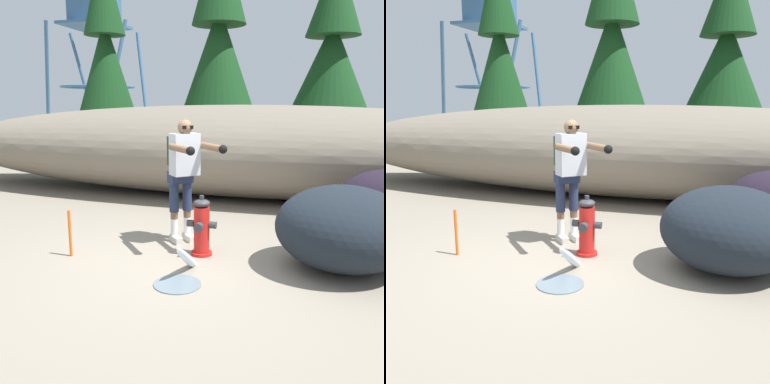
# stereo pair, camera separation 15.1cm
# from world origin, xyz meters

# --- Properties ---
(ground_plane) EXTENTS (56.00, 56.00, 0.04)m
(ground_plane) POSITION_xyz_m (0.00, 0.00, -0.02)
(ground_plane) COLOR gray
(dirt_embankment) EXTENTS (14.67, 3.20, 1.88)m
(dirt_embankment) POSITION_xyz_m (0.00, 4.10, 0.94)
(dirt_embankment) COLOR #756B5B
(dirt_embankment) RESTS_ON ground_plane
(fire_hydrant) EXTENTS (0.38, 0.33, 0.78)m
(fire_hydrant) POSITION_xyz_m (0.19, 0.31, 0.36)
(fire_hydrant) COLOR red
(fire_hydrant) RESTS_ON ground_plane
(hydrant_water_jet) EXTENTS (0.52, 1.11, 0.63)m
(hydrant_water_jet) POSITION_xyz_m (0.19, -0.35, 0.10)
(hydrant_water_jet) COLOR silver
(hydrant_water_jet) RESTS_ON ground_plane
(utility_worker) EXTENTS (0.94, 0.98, 1.70)m
(utility_worker) POSITION_xyz_m (-0.17, 0.71, 1.08)
(utility_worker) COLOR beige
(utility_worker) RESTS_ON ground_plane
(boulder_mid) EXTENTS (1.64, 1.56, 0.99)m
(boulder_mid) POSITION_xyz_m (1.88, 0.34, 0.50)
(boulder_mid) COLOR black
(boulder_mid) RESTS_ON ground_plane
(boulder_outlier) EXTENTS (0.56, 0.48, 0.40)m
(boulder_outlier) POSITION_xyz_m (1.91, 1.55, 0.20)
(boulder_outlier) COLOR #2A202E
(boulder_outlier) RESTS_ON ground_plane
(pine_tree_far_left) EXTENTS (2.12, 2.12, 7.00)m
(pine_tree_far_left) POSITION_xyz_m (-5.52, 8.75, 3.64)
(pine_tree_far_left) COLOR #47331E
(pine_tree_far_left) RESTS_ON ground_plane
(pine_tree_left) EXTENTS (2.53, 2.53, 7.16)m
(pine_tree_left) POSITION_xyz_m (-1.54, 8.42, 3.71)
(pine_tree_left) COLOR #47331E
(pine_tree_left) RESTS_ON ground_plane
(pine_tree_center) EXTENTS (2.67, 2.67, 6.55)m
(pine_tree_center) POSITION_xyz_m (1.75, 10.17, 3.56)
(pine_tree_center) COLOR #47331E
(pine_tree_center) RESTS_ON ground_plane
(watchtower) EXTENTS (4.35, 4.35, 8.31)m
(watchtower) POSITION_xyz_m (-8.57, 13.66, 6.24)
(watchtower) COLOR #386089
(watchtower) RESTS_ON ground_plane
(survey_stake) EXTENTS (0.04, 0.04, 0.60)m
(survey_stake) POSITION_xyz_m (-1.39, -0.22, 0.30)
(survey_stake) COLOR #E55914
(survey_stake) RESTS_ON ground_plane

